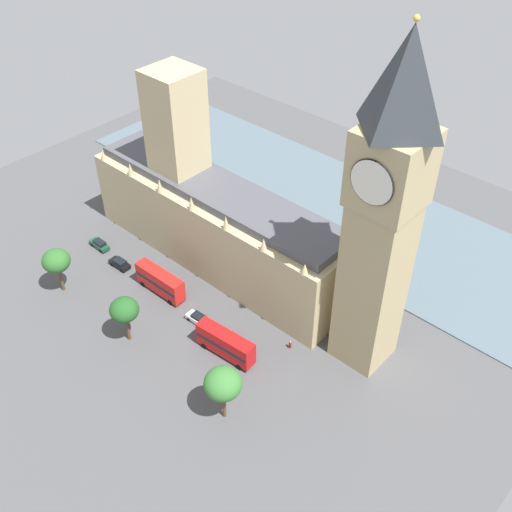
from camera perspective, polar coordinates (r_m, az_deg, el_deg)
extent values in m
plane|color=#4C4C4F|center=(116.81, -4.00, -0.65)|extent=(125.52, 125.52, 0.00)
cube|color=slate|center=(134.96, 5.22, 5.57)|extent=(33.66, 112.97, 0.25)
cube|color=tan|center=(113.24, -3.45, 2.72)|extent=(13.71, 55.52, 14.91)
cube|color=tan|center=(113.83, -7.26, 8.85)|extent=(8.45, 8.45, 35.33)
cube|color=#4C4C54|center=(108.50, -3.62, 6.21)|extent=(10.42, 53.30, 1.60)
cone|color=tan|center=(121.99, -14.26, 9.26)|extent=(1.20, 1.20, 2.24)
cone|color=tan|center=(115.83, -11.82, 8.04)|extent=(1.20, 1.20, 2.61)
cone|color=tan|center=(110.03, -9.11, 6.61)|extent=(1.20, 1.20, 2.70)
cone|color=tan|center=(104.61, -6.14, 4.99)|extent=(1.20, 1.20, 2.69)
cone|color=tan|center=(99.58, -2.87, 3.19)|extent=(1.20, 1.20, 2.70)
cone|color=tan|center=(95.13, 0.72, 1.11)|extent=(1.20, 1.20, 2.35)
cone|color=tan|center=(91.27, 4.63, -1.20)|extent=(1.20, 1.20, 1.85)
cube|color=tan|center=(91.55, 10.94, -2.71)|extent=(8.03, 8.03, 29.44)
cube|color=tan|center=(79.65, 12.72, 8.10)|extent=(8.83, 8.83, 10.92)
cylinder|color=silver|center=(76.22, 10.89, 6.83)|extent=(0.25, 6.10, 6.10)
torus|color=black|center=(76.22, 10.89, 6.83)|extent=(0.24, 6.34, 6.34)
cylinder|color=silver|center=(81.58, 10.00, 9.29)|extent=(6.10, 0.25, 6.10)
torus|color=black|center=(81.58, 10.00, 9.29)|extent=(6.34, 0.24, 6.34)
pyramid|color=#2D3338|center=(74.32, 14.06, 15.94)|extent=(8.83, 8.83, 12.93)
sphere|color=gold|center=(71.97, 14.97, 20.92)|extent=(0.80, 0.80, 0.80)
cube|color=#19472D|center=(123.71, -14.60, 1.03)|extent=(1.79, 4.60, 0.75)
cube|color=black|center=(123.13, -14.59, 1.24)|extent=(1.49, 2.58, 0.65)
cylinder|color=black|center=(124.66, -15.25, 1.01)|extent=(0.26, 0.68, 0.68)
cylinder|color=black|center=(125.27, -14.67, 1.35)|extent=(0.26, 0.68, 0.68)
cylinder|color=black|center=(122.61, -14.47, 0.44)|extent=(0.26, 0.68, 0.68)
cylinder|color=black|center=(123.23, -13.88, 0.78)|extent=(0.26, 0.68, 0.68)
cube|color=black|center=(118.11, -12.78, -0.73)|extent=(2.06, 4.51, 0.75)
cube|color=black|center=(117.53, -12.75, -0.51)|extent=(1.68, 2.55, 0.65)
cylinder|color=black|center=(118.91, -13.50, -0.79)|extent=(0.28, 0.69, 0.68)
cylinder|color=black|center=(119.64, -12.88, -0.38)|extent=(0.28, 0.69, 0.68)
cylinder|color=black|center=(117.08, -12.62, -1.36)|extent=(0.28, 0.69, 0.68)
cylinder|color=black|center=(117.82, -11.99, -0.95)|extent=(0.28, 0.69, 0.68)
cube|color=red|center=(109.94, -9.06, -2.37)|extent=(2.73, 10.55, 4.20)
cube|color=black|center=(109.88, -9.06, -2.33)|extent=(2.78, 10.15, 0.70)
cylinder|color=black|center=(109.73, -7.22, -3.73)|extent=(0.37, 1.11, 1.10)
cylinder|color=black|center=(108.68, -8.10, -4.35)|extent=(0.37, 1.11, 1.10)
cylinder|color=black|center=(114.06, -9.75, -2.04)|extent=(0.37, 1.11, 1.10)
cylinder|color=black|center=(113.05, -10.62, -2.62)|extent=(0.37, 1.11, 1.10)
cube|color=silver|center=(104.89, -5.50, -5.96)|extent=(2.07, 4.56, 0.75)
cube|color=black|center=(104.28, -5.44, -5.74)|extent=(1.67, 2.58, 0.65)
cylinder|color=black|center=(105.50, -6.37, -5.99)|extent=(0.29, 0.69, 0.68)
cylinder|color=black|center=(106.29, -5.74, -5.50)|extent=(0.29, 0.69, 0.68)
cylinder|color=black|center=(104.03, -5.23, -6.71)|extent=(0.29, 0.69, 0.68)
cylinder|color=black|center=(104.84, -4.61, -6.21)|extent=(0.29, 0.69, 0.68)
cube|color=red|center=(98.10, -2.90, -8.24)|extent=(3.39, 10.68, 4.20)
cube|color=black|center=(98.04, -2.90, -8.21)|extent=(3.42, 10.28, 0.70)
cylinder|color=black|center=(100.77, -4.91, -8.47)|extent=(0.44, 1.13, 1.10)
cylinder|color=black|center=(101.89, -4.06, -7.72)|extent=(0.44, 1.13, 1.10)
cylinder|color=black|center=(97.53, -1.61, -10.45)|extent=(0.44, 1.13, 1.10)
cylinder|color=black|center=(98.69, -0.76, -9.63)|extent=(0.44, 1.13, 1.10)
cylinder|color=maroon|center=(100.61, 3.24, -8.39)|extent=(0.60, 0.60, 1.27)
sphere|color=beige|center=(100.05, 3.26, -8.11)|extent=(0.24, 0.24, 0.24)
cube|color=black|center=(100.38, 3.27, -8.48)|extent=(0.29, 0.27, 0.23)
cylinder|color=brown|center=(90.50, -3.04, -13.84)|extent=(0.56, 0.56, 5.36)
ellipsoid|color=#387533|center=(86.73, -3.15, -11.97)|extent=(5.52, 5.52, 4.70)
cylinder|color=brown|center=(102.65, -12.03, -6.70)|extent=(0.56, 0.56, 5.01)
ellipsoid|color=#235623|center=(99.65, -12.36, -4.99)|extent=(4.79, 4.79, 4.07)
cylinder|color=brown|center=(114.78, -17.95, -2.10)|extent=(0.56, 0.56, 4.99)
ellipsoid|color=#2D6628|center=(112.06, -18.39, -0.43)|extent=(5.00, 5.00, 4.25)
cylinder|color=black|center=(103.70, -12.29, -5.83)|extent=(0.18, 0.18, 5.86)
sphere|color=#F2EAC6|center=(101.49, -12.54, -4.55)|extent=(0.56, 0.56, 0.56)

